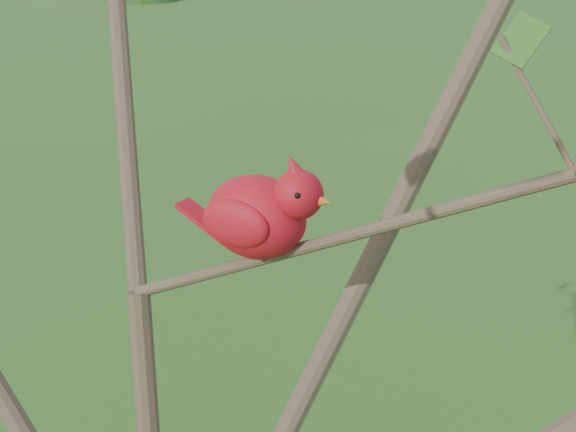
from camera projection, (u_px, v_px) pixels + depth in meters
The scene contains 2 objects.
crabapple_tree at pixel (143, 219), 1.03m from camera, with size 2.35×2.05×2.95m.
cardinal at pixel (261, 213), 1.10m from camera, with size 0.24×0.15×0.17m.
Camera 1 is at (0.45, -0.91, 2.48)m, focal length 50.00 mm.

